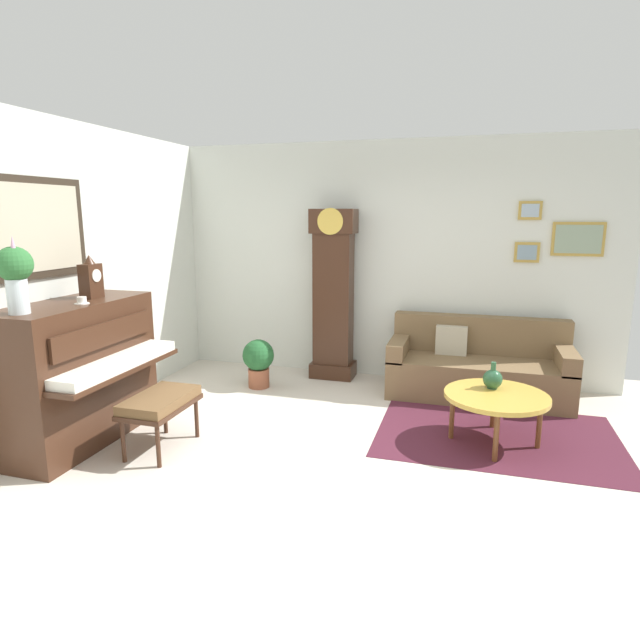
# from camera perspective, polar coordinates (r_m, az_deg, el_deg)

# --- Properties ---
(ground_plane) EXTENTS (6.40, 6.00, 0.10)m
(ground_plane) POSITION_cam_1_polar(r_m,az_deg,el_deg) (4.46, 1.73, -15.39)
(ground_plane) COLOR beige
(wall_left) EXTENTS (0.13, 4.90, 2.80)m
(wall_left) POSITION_cam_1_polar(r_m,az_deg,el_deg) (5.29, -26.64, 4.24)
(wall_left) COLOR silver
(wall_left) RESTS_ON ground_plane
(wall_back) EXTENTS (5.30, 0.13, 2.80)m
(wall_back) POSITION_cam_1_polar(r_m,az_deg,el_deg) (6.36, 7.41, 6.30)
(wall_back) COLOR silver
(wall_back) RESTS_ON ground_plane
(area_rug) EXTENTS (2.10, 1.50, 0.01)m
(area_rug) POSITION_cam_1_polar(r_m,az_deg,el_deg) (5.10, 18.62, -11.77)
(area_rug) COLOR #4C1E2D
(area_rug) RESTS_ON ground_plane
(piano) EXTENTS (0.87, 1.44, 1.24)m
(piano) POSITION_cam_1_polar(r_m,az_deg,el_deg) (5.01, -24.73, -5.15)
(piano) COLOR #3D2316
(piano) RESTS_ON ground_plane
(piano_bench) EXTENTS (0.42, 0.70, 0.48)m
(piano_bench) POSITION_cam_1_polar(r_m,az_deg,el_deg) (4.65, -16.97, -8.67)
(piano_bench) COLOR #3D2316
(piano_bench) RESTS_ON ground_plane
(grandfather_clock) EXTENTS (0.52, 0.34, 2.03)m
(grandfather_clock) POSITION_cam_1_polar(r_m,az_deg,el_deg) (6.27, 1.46, 2.29)
(grandfather_clock) COLOR #3D2316
(grandfather_clock) RESTS_ON ground_plane
(couch) EXTENTS (1.90, 0.80, 0.84)m
(couch) POSITION_cam_1_polar(r_m,az_deg,el_deg) (6.02, 16.74, -4.96)
(couch) COLOR brown
(couch) RESTS_ON ground_plane
(coffee_table) EXTENTS (0.88, 0.88, 0.45)m
(coffee_table) POSITION_cam_1_polar(r_m,az_deg,el_deg) (4.79, 18.60, -7.98)
(coffee_table) COLOR gold
(coffee_table) RESTS_ON ground_plane
(mantel_clock) EXTENTS (0.13, 0.18, 0.38)m
(mantel_clock) POSITION_cam_1_polar(r_m,az_deg,el_deg) (5.04, -23.63, 4.14)
(mantel_clock) COLOR #3D2316
(mantel_clock) RESTS_ON piano
(flower_vase) EXTENTS (0.26, 0.26, 0.58)m
(flower_vase) POSITION_cam_1_polar(r_m,az_deg,el_deg) (4.46, -30.22, 4.56)
(flower_vase) COLOR silver
(flower_vase) RESTS_ON piano
(teacup) EXTENTS (0.12, 0.12, 0.06)m
(teacup) POSITION_cam_1_polar(r_m,az_deg,el_deg) (4.75, -24.45, 1.88)
(teacup) COLOR white
(teacup) RESTS_ON piano
(green_jug) EXTENTS (0.17, 0.17, 0.24)m
(green_jug) POSITION_cam_1_polar(r_m,az_deg,el_deg) (4.89, 18.24, -6.09)
(green_jug) COLOR #234C33
(green_jug) RESTS_ON coffee_table
(potted_plant) EXTENTS (0.36, 0.36, 0.56)m
(potted_plant) POSITION_cam_1_polar(r_m,az_deg,el_deg) (6.06, -6.71, -4.33)
(potted_plant) COLOR #935138
(potted_plant) RESTS_ON ground_plane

